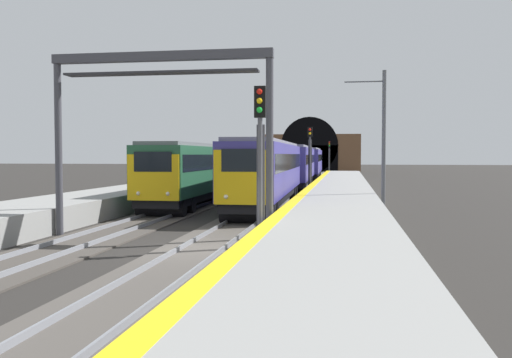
# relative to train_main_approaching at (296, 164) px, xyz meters

# --- Properties ---
(ground_plane) EXTENTS (320.00, 320.00, 0.00)m
(ground_plane) POSITION_rel_train_main_approaching_xyz_m (-33.73, 0.00, -2.28)
(ground_plane) COLOR #282623
(platform_right) EXTENTS (112.00, 4.24, 1.06)m
(platform_right) POSITION_rel_train_main_approaching_xyz_m (-33.73, -4.17, -1.75)
(platform_right) COLOR gray
(platform_right) RESTS_ON ground_plane
(platform_right_edge_strip) EXTENTS (112.00, 0.50, 0.01)m
(platform_right_edge_strip) POSITION_rel_train_main_approaching_xyz_m (-33.73, -2.30, -1.22)
(platform_right_edge_strip) COLOR yellow
(platform_right_edge_strip) RESTS_ON platform_right
(track_main_line) EXTENTS (160.00, 3.15, 0.21)m
(track_main_line) POSITION_rel_train_main_approaching_xyz_m (-33.73, 0.00, -2.24)
(track_main_line) COLOR #4C4742
(track_main_line) RESTS_ON ground_plane
(track_adjacent_line) EXTENTS (160.00, 3.14, 0.21)m
(track_adjacent_line) POSITION_rel_train_main_approaching_xyz_m (-33.73, 4.76, -2.24)
(track_adjacent_line) COLOR #423D38
(track_adjacent_line) RESTS_ON ground_plane
(train_main_approaching) EXTENTS (55.75, 3.13, 4.00)m
(train_main_approaching) POSITION_rel_train_main_approaching_xyz_m (0.00, 0.00, 0.00)
(train_main_approaching) COLOR navy
(train_main_approaching) RESTS_ON ground_plane
(train_adjacent_platform) EXTENTS (37.28, 2.92, 4.78)m
(train_adjacent_platform) POSITION_rel_train_main_approaching_xyz_m (-6.93, 4.76, -0.06)
(train_adjacent_platform) COLOR #235638
(train_adjacent_platform) RESTS_ON ground_plane
(railway_signal_near) EXTENTS (0.39, 0.38, 5.50)m
(railway_signal_near) POSITION_rel_train_main_approaching_xyz_m (-33.11, -1.82, 1.03)
(railway_signal_near) COLOR #4C4C54
(railway_signal_near) RESTS_ON ground_plane
(railway_signal_mid) EXTENTS (0.39, 0.38, 5.36)m
(railway_signal_mid) POSITION_rel_train_main_approaching_xyz_m (-7.80, -1.82, 0.85)
(railway_signal_mid) COLOR #38383D
(railway_signal_mid) RESTS_ON ground_plane
(railway_signal_far) EXTENTS (0.39, 0.38, 5.40)m
(railway_signal_far) POSITION_rel_train_main_approaching_xyz_m (40.12, -1.82, 0.98)
(railway_signal_far) COLOR #38383D
(railway_signal_far) RESTS_ON ground_plane
(overhead_signal_gantry) EXTENTS (0.70, 8.74, 7.13)m
(overhead_signal_gantry) POSITION_rel_train_main_approaching_xyz_m (-31.05, 2.38, 3.11)
(overhead_signal_gantry) COLOR #3F3F47
(overhead_signal_gantry) RESTS_ON ground_plane
(tunnel_portal) EXTENTS (2.31, 19.34, 10.83)m
(tunnel_portal) POSITION_rel_train_main_approaching_xyz_m (55.37, 2.38, 1.30)
(tunnel_portal) COLOR brown
(tunnel_portal) RESTS_ON ground_plane
(catenary_mast_near) EXTENTS (0.22, 2.27, 7.83)m
(catenary_mast_near) POSITION_rel_train_main_approaching_xyz_m (-20.20, -6.65, 1.75)
(catenary_mast_near) COLOR #595B60
(catenary_mast_near) RESTS_ON ground_plane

